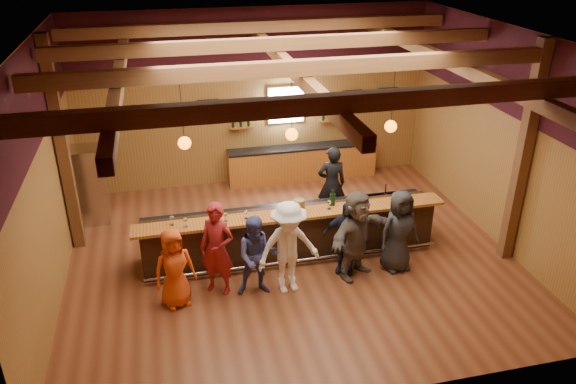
{
  "coord_description": "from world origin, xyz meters",
  "views": [
    {
      "loc": [
        -2.35,
        -9.71,
        6.33
      ],
      "look_at": [
        0.0,
        0.3,
        1.35
      ],
      "focal_mm": 35.0,
      "sensor_mm": 36.0,
      "label": 1
    }
  ],
  "objects_px": {
    "customer_white": "(288,248)",
    "stainless_fridge": "(90,185)",
    "customer_orange": "(174,268)",
    "customer_denim": "(257,256)",
    "customer_brown": "(356,235)",
    "customer_dark": "(399,231)",
    "ice_bucket": "(299,205)",
    "customer_redvest": "(217,249)",
    "bar_counter": "(290,231)",
    "bottle_a": "(332,199)",
    "back_bar_cabinet": "(302,163)",
    "bartender": "(332,184)",
    "customer_navy": "(346,237)"
  },
  "relations": [
    {
      "from": "customer_white",
      "to": "bartender",
      "type": "height_order",
      "value": "customer_white"
    },
    {
      "from": "back_bar_cabinet",
      "to": "bartender",
      "type": "distance_m",
      "value": 2.38
    },
    {
      "from": "customer_orange",
      "to": "bartender",
      "type": "relative_size",
      "value": 0.85
    },
    {
      "from": "customer_navy",
      "to": "bottle_a",
      "type": "xyz_separation_m",
      "value": [
        -0.07,
        0.76,
        0.47
      ]
    },
    {
      "from": "back_bar_cabinet",
      "to": "customer_navy",
      "type": "distance_m",
      "value": 4.52
    },
    {
      "from": "customer_orange",
      "to": "bartender",
      "type": "bearing_deg",
      "value": 17.14
    },
    {
      "from": "stainless_fridge",
      "to": "customer_white",
      "type": "bearing_deg",
      "value": -44.74
    },
    {
      "from": "bar_counter",
      "to": "stainless_fridge",
      "type": "distance_m",
      "value": 4.81
    },
    {
      "from": "customer_redvest",
      "to": "customer_brown",
      "type": "xyz_separation_m",
      "value": [
        2.67,
        -0.07,
        -0.01
      ]
    },
    {
      "from": "customer_navy",
      "to": "ice_bucket",
      "type": "distance_m",
      "value": 1.12
    },
    {
      "from": "customer_white",
      "to": "bartender",
      "type": "xyz_separation_m",
      "value": [
        1.61,
        2.52,
        -0.02
      ]
    },
    {
      "from": "customer_navy",
      "to": "bottle_a",
      "type": "bearing_deg",
      "value": 122.95
    },
    {
      "from": "customer_navy",
      "to": "customer_dark",
      "type": "distance_m",
      "value": 1.06
    },
    {
      "from": "customer_white",
      "to": "bottle_a",
      "type": "height_order",
      "value": "customer_white"
    },
    {
      "from": "customer_denim",
      "to": "bartender",
      "type": "distance_m",
      "value": 3.3
    },
    {
      "from": "bar_counter",
      "to": "customer_denim",
      "type": "relative_size",
      "value": 3.95
    },
    {
      "from": "stainless_fridge",
      "to": "ice_bucket",
      "type": "height_order",
      "value": "stainless_fridge"
    },
    {
      "from": "customer_orange",
      "to": "customer_denim",
      "type": "height_order",
      "value": "customer_denim"
    },
    {
      "from": "bar_counter",
      "to": "back_bar_cabinet",
      "type": "bearing_deg",
      "value": 71.66
    },
    {
      "from": "stainless_fridge",
      "to": "customer_white",
      "type": "height_order",
      "value": "customer_white"
    },
    {
      "from": "customer_brown",
      "to": "customer_white",
      "type": "bearing_deg",
      "value": 157.13
    },
    {
      "from": "customer_denim",
      "to": "customer_white",
      "type": "height_order",
      "value": "customer_white"
    },
    {
      "from": "customer_brown",
      "to": "customer_dark",
      "type": "distance_m",
      "value": 0.9
    },
    {
      "from": "customer_redvest",
      "to": "bottle_a",
      "type": "xyz_separation_m",
      "value": [
        2.44,
        0.84,
        0.33
      ]
    },
    {
      "from": "ice_bucket",
      "to": "bartender",
      "type": "bearing_deg",
      "value": 52.3
    },
    {
      "from": "bottle_a",
      "to": "bartender",
      "type": "bearing_deg",
      "value": 72.29
    },
    {
      "from": "customer_orange",
      "to": "customer_redvest",
      "type": "distance_m",
      "value": 0.85
    },
    {
      "from": "customer_brown",
      "to": "customer_dark",
      "type": "xyz_separation_m",
      "value": [
        0.89,
        0.03,
        -0.05
      ]
    },
    {
      "from": "customer_brown",
      "to": "bottle_a",
      "type": "xyz_separation_m",
      "value": [
        -0.23,
        0.92,
        0.34
      ]
    },
    {
      "from": "customer_orange",
      "to": "bottle_a",
      "type": "height_order",
      "value": "customer_orange"
    },
    {
      "from": "customer_redvest",
      "to": "customer_denim",
      "type": "height_order",
      "value": "customer_redvest"
    },
    {
      "from": "bar_counter",
      "to": "back_bar_cabinet",
      "type": "distance_m",
      "value": 3.76
    },
    {
      "from": "customer_orange",
      "to": "bottle_a",
      "type": "distance_m",
      "value": 3.44
    },
    {
      "from": "customer_brown",
      "to": "ice_bucket",
      "type": "distance_m",
      "value": 1.29
    },
    {
      "from": "customer_orange",
      "to": "customer_navy",
      "type": "distance_m",
      "value": 3.32
    },
    {
      "from": "back_bar_cabinet",
      "to": "bar_counter",
      "type": "bearing_deg",
      "value": -108.34
    },
    {
      "from": "customer_brown",
      "to": "bartender",
      "type": "bearing_deg",
      "value": 53.49
    },
    {
      "from": "bar_counter",
      "to": "bartender",
      "type": "xyz_separation_m",
      "value": [
        1.26,
        1.23,
        0.38
      ]
    },
    {
      "from": "customer_redvest",
      "to": "bartender",
      "type": "relative_size",
      "value": 1.01
    },
    {
      "from": "bar_counter",
      "to": "ice_bucket",
      "type": "height_order",
      "value": "ice_bucket"
    },
    {
      "from": "customer_white",
      "to": "customer_dark",
      "type": "relative_size",
      "value": 1.08
    },
    {
      "from": "stainless_fridge",
      "to": "ice_bucket",
      "type": "relative_size",
      "value": 7.58
    },
    {
      "from": "bar_counter",
      "to": "customer_redvest",
      "type": "bearing_deg",
      "value": -148.04
    },
    {
      "from": "customer_white",
      "to": "stainless_fridge",
      "type": "bearing_deg",
      "value": 126.53
    },
    {
      "from": "customer_white",
      "to": "bar_counter",
      "type": "bearing_deg",
      "value": 66.25
    },
    {
      "from": "bar_counter",
      "to": "customer_brown",
      "type": "relative_size",
      "value": 3.47
    },
    {
      "from": "customer_denim",
      "to": "customer_dark",
      "type": "xyz_separation_m",
      "value": [
        2.86,
        0.17,
        0.06
      ]
    },
    {
      "from": "customer_denim",
      "to": "customer_navy",
      "type": "relative_size",
      "value": 1.03
    },
    {
      "from": "bar_counter",
      "to": "bottle_a",
      "type": "height_order",
      "value": "bottle_a"
    },
    {
      "from": "back_bar_cabinet",
      "to": "customer_dark",
      "type": "distance_m",
      "value": 4.71
    }
  ]
}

